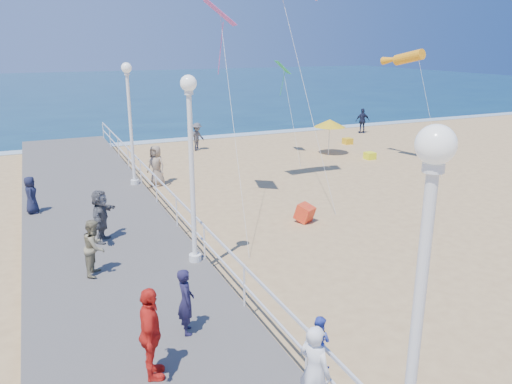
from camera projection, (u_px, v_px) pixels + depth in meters
name	position (u px, v px, depth m)	size (l,w,h in m)	color
ground	(348.00, 244.00, 16.81)	(160.00, 160.00, 0.00)	tan
ocean	(97.00, 88.00, 73.59)	(160.00, 90.00, 0.05)	#0C314A
surf_line	(180.00, 139.00, 34.71)	(160.00, 1.20, 0.04)	white
boardwalk	(121.00, 281.00, 13.81)	(5.00, 44.00, 0.40)	#66625C
railing	(204.00, 232.00, 14.47)	(0.05, 42.00, 0.55)	white
lamp_post_near	(419.00, 300.00, 5.79)	(0.44, 0.44, 5.32)	white
lamp_post_mid	(191.00, 152.00, 13.66)	(0.44, 0.44, 5.32)	white
lamp_post_far	(130.00, 111.00, 21.52)	(0.44, 0.44, 5.32)	white
woman_holding_toddler	(315.00, 371.00, 8.34)	(0.63, 0.41, 1.71)	white
toddler_held	(319.00, 341.00, 8.39)	(0.45, 0.35, 0.92)	blue
spectator_0	(186.00, 301.00, 10.80)	(0.55, 0.36, 1.51)	#1E1A3A
spectator_1	(95.00, 247.00, 13.57)	(0.76, 0.60, 1.57)	gray
spectator_3	(151.00, 334.00, 9.27)	(1.09, 0.45, 1.86)	red
spectator_4	(31.00, 195.00, 18.47)	(0.69, 0.45, 1.41)	#181B35
spectator_5	(101.00, 216.00, 15.79)	(1.59, 0.51, 1.71)	#515256
beach_walker_a	(197.00, 137.00, 31.11)	(1.12, 0.64, 1.74)	#504F54
beach_walker_b	(362.00, 121.00, 37.05)	(1.08, 0.45, 1.84)	#1B213D
beach_walker_c	(156.00, 166.00, 23.41)	(0.94, 0.61, 1.93)	gray
box_kite	(305.00, 215.00, 18.78)	(0.55, 0.55, 0.60)	red
beach_umbrella	(330.00, 123.00, 29.63)	(1.90, 1.90, 2.14)	white
beach_chair_left	(348.00, 141.00, 33.24)	(0.55, 0.55, 0.40)	yellow
beach_chair_right	(370.00, 156.00, 28.98)	(0.55, 0.55, 0.40)	#F5FF1A
kite_windsock	(409.00, 57.00, 26.37)	(0.56, 0.56, 2.86)	orange
kite_diamond_pink	(220.00, 13.00, 18.67)	(1.46, 1.46, 0.02)	#DD51A9
kite_diamond_green	(283.00, 67.00, 28.33)	(1.04, 1.04, 0.02)	green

